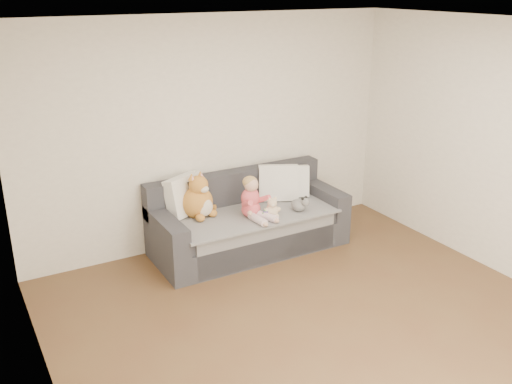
# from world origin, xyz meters

# --- Properties ---
(room_shell) EXTENTS (5.00, 5.00, 5.00)m
(room_shell) POSITION_xyz_m (0.00, 0.42, 1.30)
(room_shell) COLOR brown
(room_shell) RESTS_ON ground
(sofa) EXTENTS (2.20, 0.94, 0.85)m
(sofa) POSITION_xyz_m (0.20, 2.06, 0.31)
(sofa) COLOR #2C2D32
(sofa) RESTS_ON ground
(cushion_left) EXTENTS (0.52, 0.41, 0.45)m
(cushion_left) POSITION_xyz_m (-0.46, 2.31, 0.69)
(cushion_left) COLOR white
(cushion_left) RESTS_ON sofa
(cushion_right_back) EXTENTS (0.50, 0.39, 0.44)m
(cushion_right_back) POSITION_xyz_m (0.68, 2.17, 0.68)
(cushion_right_back) COLOR white
(cushion_right_back) RESTS_ON sofa
(cushion_right_front) EXTENTS (0.45, 0.34, 0.39)m
(cushion_right_front) POSITION_xyz_m (0.88, 2.20, 0.66)
(cushion_right_front) COLOR white
(cushion_right_front) RESTS_ON sofa
(toddler) EXTENTS (0.33, 0.48, 0.47)m
(toddler) POSITION_xyz_m (0.15, 1.85, 0.67)
(toddler) COLOR #DA4C57
(toddler) RESTS_ON sofa
(plush_cat) EXTENTS (0.42, 0.42, 0.53)m
(plush_cat) POSITION_xyz_m (-0.35, 2.16, 0.67)
(plush_cat) COLOR orange
(plush_cat) RESTS_ON sofa
(teddy_bear) EXTENTS (0.18, 0.15, 0.24)m
(teddy_bear) POSITION_xyz_m (0.33, 1.74, 0.57)
(teddy_bear) COLOR beige
(teddy_bear) RESTS_ON sofa
(plush_cow) EXTENTS (0.16, 0.23, 0.19)m
(plush_cow) POSITION_xyz_m (0.70, 1.75, 0.55)
(plush_cow) COLOR white
(plush_cow) RESTS_ON sofa
(sippy_cup) EXTENTS (0.10, 0.08, 0.12)m
(sippy_cup) POSITION_xyz_m (0.26, 1.75, 0.53)
(sippy_cup) COLOR #57338D
(sippy_cup) RESTS_ON sofa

